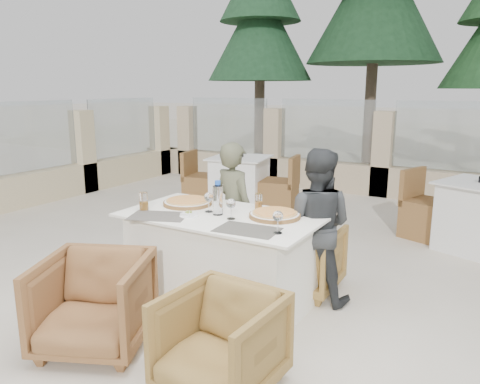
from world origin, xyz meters
The scene contains 26 objects.
ground centered at (0.00, 0.00, 0.00)m, with size 80.00×80.00×0.00m, color beige.
sand_patch centered at (0.00, 14.00, 0.01)m, with size 30.00×16.00×0.01m, color beige.
perimeter_wall_far centered at (0.00, 4.80, 0.80)m, with size 10.00×0.34×1.60m, color #C3AD89, non-canonical shape.
perimeter_wall_left centered at (-4.50, 1.50, 0.80)m, with size 0.34×7.00×1.60m, color beige, non-canonical shape.
pine_far_left centered at (-3.50, 7.00, 2.75)m, with size 2.42×2.42×5.50m, color #1E4727.
pine_mid_left centered at (-1.00, 7.50, 3.25)m, with size 2.86×2.86×6.50m, color #1B4022.
dining_table centered at (-0.12, 0.08, 0.39)m, with size 1.60×0.90×0.77m, color white, non-canonical shape.
placemat_near_left centered at (-0.52, -0.22, 0.77)m, with size 0.45×0.30×0.00m, color #5D574F.
placemat_near_right centered at (0.27, -0.17, 0.77)m, with size 0.45×0.30×0.00m, color #534F47.
pizza_left centered at (-0.55, 0.21, 0.80)m, with size 0.43×0.43×0.06m, color #D05F1C.
pizza_right centered at (0.30, 0.23, 0.80)m, with size 0.41×0.41×0.05m, color orange.
water_bottle centered at (-0.14, 0.07, 0.91)m, with size 0.08×0.08×0.28m, color #A8C0DC.
wine_glass_centre centered at (-0.25, 0.10, 0.86)m, with size 0.08×0.08×0.18m, color white, non-canonical shape.
wine_glass_near centered at (0.02, 0.01, 0.86)m, with size 0.08×0.08×0.18m, color white, non-canonical shape.
wine_glass_corner centered at (0.50, -0.13, 0.86)m, with size 0.08×0.08×0.18m, color silver, non-canonical shape.
beer_glass_left centered at (-0.75, -0.13, 0.84)m, with size 0.07×0.07×0.15m, color #BF771B.
beer_glass_right centered at (0.05, 0.41, 0.83)m, with size 0.06×0.06×0.13m, color orange.
olive_dish centered at (-0.31, -0.10, 0.79)m, with size 0.11×0.11×0.04m, color white, non-canonical shape.
armchair_far_left centered at (-0.45, 0.89, 0.31)m, with size 0.66×0.68×0.61m, color #9B6838.
armchair_far_right centered at (0.35, 0.69, 0.29)m, with size 0.63×0.65×0.59m, color olive.
armchair_near_left centered at (-0.50, -0.94, 0.33)m, with size 0.70×0.72×0.66m, color brown.
armchair_near_right centered at (0.50, -0.88, 0.30)m, with size 0.64×0.66×0.60m, color olive.
diner_left centered at (-0.33, 0.63, 0.65)m, with size 0.47×0.31×1.29m, color #52543D.
diner_right centered at (0.52, 0.54, 0.65)m, with size 0.63×0.49×1.30m, color #333638.
bg_table_a centered at (-1.62, 2.90, 0.39)m, with size 1.64×0.82×0.77m, color white, non-canonical shape.
bg_table_b centered at (1.63, 2.61, 0.39)m, with size 1.64×0.82×0.77m, color silver, non-canonical shape.
Camera 1 is at (1.88, -2.98, 1.78)m, focal length 35.00 mm.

